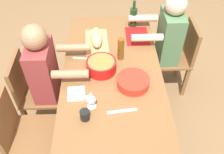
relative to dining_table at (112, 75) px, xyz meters
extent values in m
plane|color=brown|center=(0.00, 0.00, -0.65)|extent=(8.00, 8.00, 0.00)
cube|color=brown|center=(0.00, 0.00, 0.07)|extent=(1.71, 0.87, 0.04)
cube|color=brown|center=(0.80, -0.37, -0.30)|extent=(0.07, 0.07, 0.70)
cube|color=brown|center=(0.80, 0.37, -0.30)|extent=(0.07, 0.07, 0.70)
cube|color=brown|center=(0.00, 0.67, -0.21)|extent=(0.40, 0.40, 0.03)
cube|color=brown|center=(0.00, 0.86, 0.00)|extent=(0.38, 0.04, 0.40)
cube|color=brown|center=(0.17, 0.50, -0.44)|extent=(0.04, 0.04, 0.42)
cube|color=brown|center=(-0.17, 0.50, -0.44)|extent=(0.04, 0.04, 0.42)
cube|color=brown|center=(0.17, 0.84, -0.44)|extent=(0.04, 0.04, 0.42)
cube|color=brown|center=(-0.17, 0.84, -0.44)|extent=(0.04, 0.04, 0.42)
cylinder|color=#2D2D38|center=(0.08, 0.45, -0.43)|extent=(0.11, 0.11, 0.45)
cylinder|color=#2D2D38|center=(-0.08, 0.45, -0.43)|extent=(0.11, 0.11, 0.45)
cube|color=maroon|center=(0.00, 0.61, 0.07)|extent=(0.34, 0.20, 0.55)
cylinder|color=#9E7251|center=(0.17, 0.34, 0.20)|extent=(0.07, 0.30, 0.07)
cylinder|color=#9E7251|center=(-0.17, 0.34, 0.20)|extent=(0.07, 0.30, 0.07)
sphere|color=#9E7251|center=(0.00, 0.61, 0.44)|extent=(0.21, 0.21, 0.21)
cube|color=brown|center=(0.47, -0.67, -0.21)|extent=(0.40, 0.40, 0.03)
cube|color=brown|center=(0.47, -0.86, 0.00)|extent=(0.38, 0.04, 0.40)
cube|color=brown|center=(0.30, -0.50, -0.44)|extent=(0.04, 0.04, 0.42)
cube|color=brown|center=(0.64, -0.50, -0.44)|extent=(0.04, 0.04, 0.42)
cube|color=brown|center=(0.30, -0.84, -0.44)|extent=(0.04, 0.04, 0.42)
cube|color=brown|center=(0.64, -0.84, -0.44)|extent=(0.04, 0.04, 0.42)
cylinder|color=#2D2D38|center=(0.39, -0.45, -0.43)|extent=(0.11, 0.11, 0.45)
cylinder|color=#2D2D38|center=(0.55, -0.45, -0.43)|extent=(0.11, 0.11, 0.45)
cube|color=#4C724C|center=(0.47, -0.61, 0.07)|extent=(0.34, 0.20, 0.55)
cylinder|color=beige|center=(0.30, -0.34, 0.20)|extent=(0.07, 0.30, 0.07)
cylinder|color=beige|center=(0.64, -0.34, 0.20)|extent=(0.07, 0.30, 0.07)
sphere|color=beige|center=(0.47, -0.61, 0.44)|extent=(0.21, 0.21, 0.21)
cube|color=brown|center=(-0.47, 0.67, -0.21)|extent=(0.40, 0.40, 0.03)
cube|color=brown|center=(-0.47, 0.86, 0.00)|extent=(0.38, 0.04, 0.40)
cube|color=brown|center=(-0.30, 0.50, -0.44)|extent=(0.04, 0.04, 0.42)
cube|color=brown|center=(-0.30, 0.84, -0.44)|extent=(0.04, 0.04, 0.42)
cylinder|color=red|center=(-0.02, 0.09, 0.14)|extent=(0.26, 0.26, 0.10)
cylinder|color=orange|center=(-0.02, 0.09, 0.17)|extent=(0.23, 0.23, 0.04)
cylinder|color=red|center=(-0.21, -0.17, 0.13)|extent=(0.27, 0.27, 0.07)
cylinder|color=#669E33|center=(-0.21, -0.17, 0.15)|extent=(0.24, 0.24, 0.03)
cube|color=tan|center=(0.38, 0.14, 0.10)|extent=(0.41, 0.24, 0.02)
ellipsoid|color=tan|center=(0.38, 0.14, 0.15)|extent=(0.33, 0.13, 0.09)
cylinder|color=#193819|center=(0.67, -0.25, 0.19)|extent=(0.08, 0.08, 0.20)
cylinder|color=#193819|center=(0.67, -0.25, 0.33)|extent=(0.03, 0.03, 0.09)
cylinder|color=brown|center=(0.14, -0.08, 0.20)|extent=(0.06, 0.06, 0.22)
cylinder|color=silver|center=(-0.42, 0.17, 0.09)|extent=(0.07, 0.07, 0.01)
cylinder|color=silver|center=(-0.42, 0.17, 0.13)|extent=(0.01, 0.01, 0.07)
cone|color=silver|center=(-0.42, 0.17, 0.21)|extent=(0.08, 0.08, 0.08)
cube|color=silver|center=(0.14, 0.27, 0.09)|extent=(0.04, 0.17, 0.01)
cube|color=maroon|center=(0.47, -0.27, 0.09)|extent=(0.32, 0.23, 0.01)
cylinder|color=black|center=(-0.53, 0.22, 0.13)|extent=(0.07, 0.07, 0.08)
cube|color=silver|center=(-0.33, 0.27, 0.09)|extent=(0.03, 0.17, 0.01)
cube|color=silver|center=(-0.48, -0.06, 0.09)|extent=(0.05, 0.23, 0.01)
cube|color=white|center=(-0.30, 0.30, 0.10)|extent=(0.15, 0.15, 0.02)
camera|label=1|loc=(-1.60, 0.05, 1.60)|focal=39.60mm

